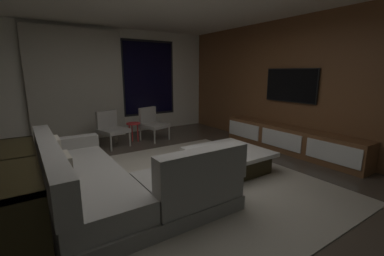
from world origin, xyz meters
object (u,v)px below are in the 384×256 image
at_px(accent_chair_near_window, 152,122).
at_px(side_stool, 133,127).
at_px(accent_chair_by_curtain, 111,127).
at_px(media_console, 289,140).
at_px(mounted_tv, 291,85).
at_px(console_table_behind_couch, 19,187).
at_px(sectional_couch, 110,183).
at_px(book_stack_on_coffee_table, 231,146).
at_px(coffee_table, 228,160).

height_order(accent_chair_near_window, side_stool, accent_chair_near_window).
relative_size(accent_chair_by_curtain, media_console, 0.25).
height_order(mounted_tv, console_table_behind_couch, mounted_tv).
xyz_separation_m(sectional_couch, book_stack_on_coffee_table, (2.08, 0.10, 0.10)).
bearing_deg(accent_chair_near_window, console_table_behind_couch, -137.45).
distance_m(side_stool, media_console, 3.45).
bearing_deg(book_stack_on_coffee_table, side_stool, 106.66).
bearing_deg(side_stool, accent_chair_near_window, -2.67).
height_order(coffee_table, mounted_tv, mounted_tv).
distance_m(media_console, mounted_tv, 1.13).
bearing_deg(book_stack_on_coffee_table, media_console, 0.64).
xyz_separation_m(book_stack_on_coffee_table, mounted_tv, (1.80, 0.22, 0.96)).
distance_m(sectional_couch, mounted_tv, 4.03).
bearing_deg(mounted_tv, media_console, -132.42).
distance_m(accent_chair_near_window, console_table_behind_couch, 3.67).
height_order(book_stack_on_coffee_table, mounted_tv, mounted_tv).
distance_m(mounted_tv, console_table_behind_couch, 4.88).
bearing_deg(side_stool, book_stack_on_coffee_table, -73.34).
relative_size(sectional_couch, console_table_behind_couch, 1.19).
distance_m(coffee_table, mounted_tv, 2.25).
relative_size(accent_chair_near_window, media_console, 0.25).
bearing_deg(book_stack_on_coffee_table, sectional_couch, -177.12).
relative_size(coffee_table, accent_chair_by_curtain, 1.49).
height_order(accent_chair_near_window, mounted_tv, mounted_tv).
bearing_deg(side_stool, mounted_tv, -42.17).
bearing_deg(side_stool, console_table_behind_couch, -131.74).
xyz_separation_m(accent_chair_near_window, side_stool, (-0.47, 0.02, -0.06)).
distance_m(book_stack_on_coffee_table, mounted_tv, 2.05).
relative_size(mounted_tv, console_table_behind_couch, 0.56).
height_order(accent_chair_near_window, accent_chair_by_curtain, same).
bearing_deg(mounted_tv, accent_chair_by_curtain, 143.41).
distance_m(coffee_table, book_stack_on_coffee_table, 0.24).
bearing_deg(sectional_couch, side_stool, 63.36).
bearing_deg(mounted_tv, coffee_table, -171.79).
xyz_separation_m(side_stool, console_table_behind_couch, (-2.23, -2.50, 0.05)).
xyz_separation_m(sectional_couch, coffee_table, (1.96, 0.04, -0.10)).
height_order(sectional_couch, accent_chair_near_window, sectional_couch).
bearing_deg(coffee_table, mounted_tv, 8.21).
height_order(accent_chair_by_curtain, media_console, accent_chair_by_curtain).
bearing_deg(sectional_couch, coffee_table, 1.31).
xyz_separation_m(coffee_table, console_table_behind_couch, (-2.87, 0.08, 0.23)).
relative_size(book_stack_on_coffee_table, accent_chair_near_window, 0.33).
distance_m(coffee_table, accent_chair_by_curtain, 2.82).
bearing_deg(side_stool, sectional_couch, -116.64).
xyz_separation_m(media_console, mounted_tv, (0.18, 0.20, 1.10)).
bearing_deg(accent_chair_near_window, sectional_couch, -124.44).
relative_size(side_stool, mounted_tv, 0.39).
xyz_separation_m(media_console, console_table_behind_couch, (-4.60, 0.01, 0.17)).
bearing_deg(sectional_couch, accent_chair_near_window, 55.56).
relative_size(sectional_couch, accent_chair_near_window, 3.21).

